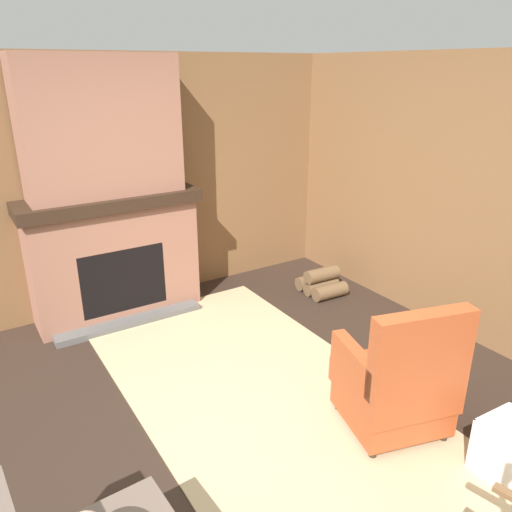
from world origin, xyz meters
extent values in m
plane|color=#2D2119|center=(0.00, 0.00, 0.00)|extent=(14.00, 14.00, 0.00)
cube|color=brown|center=(-2.49, 0.00, 1.20)|extent=(0.06, 5.53, 2.41)
cube|color=brown|center=(0.00, 2.49, 1.20)|extent=(5.53, 0.06, 2.41)
cube|color=#93604C|center=(-2.24, 0.00, 0.54)|extent=(0.45, 1.53, 1.08)
cube|color=black|center=(-2.06, 0.00, 0.42)|extent=(0.08, 0.79, 0.60)
cube|color=#565451|center=(-1.94, 0.00, 0.03)|extent=(0.16, 1.37, 0.06)
cube|color=black|center=(-2.24, 0.00, 1.13)|extent=(0.55, 1.63, 0.11)
cube|color=#93604C|center=(-2.24, 0.00, 1.79)|extent=(0.39, 1.34, 1.20)
cube|color=tan|center=(-0.12, 0.46, 0.01)|extent=(3.97, 1.75, 0.01)
cube|color=#A84723|center=(0.35, 1.01, 0.18)|extent=(0.71, 0.74, 0.24)
cube|color=#A84723|center=(0.35, 1.01, 0.33)|extent=(0.75, 0.78, 0.18)
cube|color=#A84723|center=(0.58, 0.94, 0.69)|extent=(0.29, 0.65, 0.54)
cube|color=#A84723|center=(0.26, 0.75, 0.52)|extent=(0.54, 0.23, 0.20)
cube|color=#A84723|center=(0.40, 1.28, 0.52)|extent=(0.54, 0.23, 0.20)
cylinder|color=#332319|center=(0.05, 0.82, 0.03)|extent=(0.06, 0.06, 0.06)
cylinder|color=#332319|center=(0.19, 1.32, 0.03)|extent=(0.06, 0.06, 0.06)
cylinder|color=#332319|center=(0.51, 0.70, 0.03)|extent=(0.06, 0.06, 0.06)
cylinder|color=#332319|center=(0.65, 1.19, 0.03)|extent=(0.06, 0.06, 0.06)
cylinder|color=brown|center=(-1.69, 1.97, 0.08)|extent=(0.17, 0.38, 0.15)
cylinder|color=brown|center=(-1.54, 1.97, 0.08)|extent=(0.17, 0.38, 0.15)
cylinder|color=brown|center=(-1.38, 1.96, 0.08)|extent=(0.17, 0.38, 0.15)
cylinder|color=brown|center=(-1.54, 1.97, 0.21)|extent=(0.17, 0.38, 0.15)
cube|color=white|center=(0.88, 1.28, 0.18)|extent=(0.03, 0.34, 0.35)
cube|color=white|center=(1.10, 1.11, 0.18)|extent=(0.46, 0.03, 0.35)
ellipsoid|color=#47708E|center=(-2.28, -0.50, 1.23)|extent=(0.11, 0.11, 0.09)
cylinder|color=white|center=(-2.28, -0.50, 1.36)|extent=(0.06, 0.06, 0.17)
cube|color=black|center=(-2.28, 0.17, 1.25)|extent=(0.15, 0.22, 0.12)
cube|color=silver|center=(-2.21, 0.17, 1.25)|extent=(0.01, 0.04, 0.02)
camera|label=1|loc=(2.19, -1.23, 2.28)|focal=35.00mm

